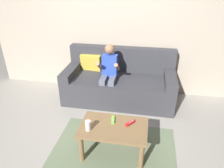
# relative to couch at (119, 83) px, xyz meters

# --- Properties ---
(ground_plane) EXTENTS (8.97, 8.97, 0.00)m
(ground_plane) POSITION_rel_couch_xyz_m (-0.19, -1.28, -0.30)
(ground_plane) COLOR #9E998E
(wall_back) EXTENTS (4.48, 0.05, 2.50)m
(wall_back) POSITION_rel_couch_xyz_m (-0.19, 0.39, 0.95)
(wall_back) COLOR #B2A38E
(wall_back) RESTS_ON ground
(couch) EXTENTS (1.86, 0.80, 0.87)m
(couch) POSITION_rel_couch_xyz_m (0.00, 0.00, 0.00)
(couch) COLOR #38383D
(couch) RESTS_ON ground
(person_seated_on_couch) EXTENTS (0.34, 0.42, 1.02)m
(person_seated_on_couch) POSITION_rel_couch_xyz_m (-0.14, -0.19, 0.28)
(person_seated_on_couch) COLOR slate
(person_seated_on_couch) RESTS_ON ground
(coffee_table) EXTENTS (0.80, 0.49, 0.40)m
(coffee_table) POSITION_rel_couch_xyz_m (0.13, -1.29, 0.02)
(coffee_table) COLOR brown
(coffee_table) RESTS_ON ground
(area_rug) EXTENTS (1.54, 1.13, 0.01)m
(area_rug) POSITION_rel_couch_xyz_m (0.13, -1.29, -0.30)
(area_rug) COLOR #6B7A5B
(area_rug) RESTS_ON ground
(game_remote_lime_near_edge) EXTENTS (0.06, 0.14, 0.03)m
(game_remote_lime_near_edge) POSITION_rel_couch_xyz_m (0.11, -1.18, 0.11)
(game_remote_lime_near_edge) COLOR #72C638
(game_remote_lime_near_edge) RESTS_ON coffee_table
(game_remote_red_center) EXTENTS (0.12, 0.13, 0.03)m
(game_remote_red_center) POSITION_rel_couch_xyz_m (0.32, -1.21, 0.11)
(game_remote_red_center) COLOR red
(game_remote_red_center) RESTS_ON coffee_table
(soda_can) EXTENTS (0.07, 0.07, 0.12)m
(soda_can) POSITION_rel_couch_xyz_m (-0.14, -1.40, 0.15)
(soda_can) COLOR silver
(soda_can) RESTS_ON coffee_table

